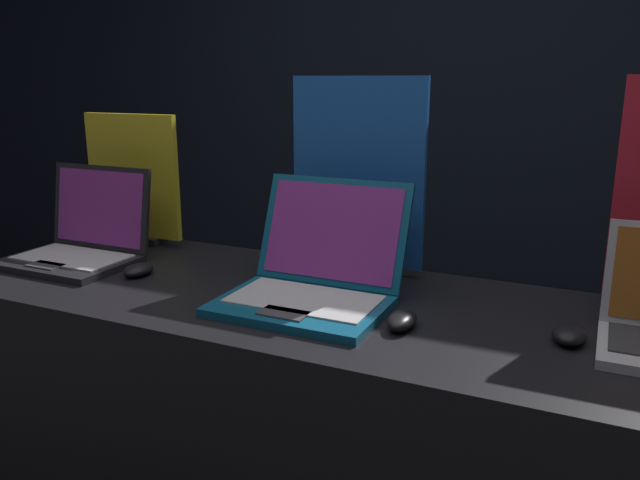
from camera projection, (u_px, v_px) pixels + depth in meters
wall_back at (476, 92)px, 2.92m from camera, size 8.00×0.05×2.80m
display_counter at (324, 465)px, 1.65m from camera, size 2.05×0.66×0.93m
laptop_front at (81, 240)px, 1.85m from camera, size 0.37×0.30×0.27m
mouse_front at (138, 270)px, 1.72m from camera, size 0.07×0.10×0.03m
promo_stand_front at (133, 182)px, 2.03m from camera, size 0.35×0.07×0.42m
laptop_middle at (314, 275)px, 1.51m from camera, size 0.39×0.39×0.28m
mouse_middle at (402, 320)px, 1.35m from camera, size 0.06×0.11×0.04m
promo_stand_middle at (357, 180)px, 1.71m from camera, size 0.38×0.07×0.53m
mouse_back at (569, 334)px, 1.28m from camera, size 0.07×0.10×0.04m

